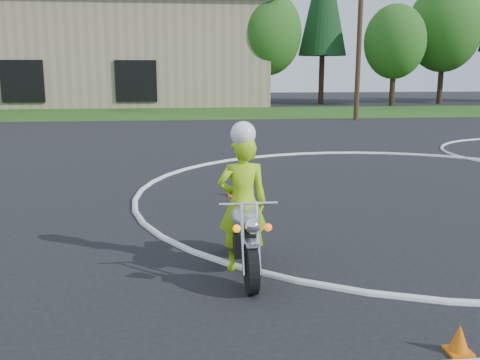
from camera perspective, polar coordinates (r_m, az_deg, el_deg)
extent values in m
plane|color=black|center=(10.17, 23.49, -5.13)|extent=(120.00, 120.00, 0.00)
cube|color=#1E4714|center=(35.85, 1.46, 7.21)|extent=(120.00, 10.00, 0.02)
torus|color=silver|center=(12.75, 16.81, -1.35)|extent=(12.12, 12.12, 0.12)
cylinder|color=black|center=(6.78, 1.21, -9.45)|extent=(0.13, 0.65, 0.64)
cylinder|color=black|center=(8.19, -0.33, -5.70)|extent=(0.13, 0.65, 0.64)
cube|color=black|center=(7.50, 0.31, -6.49)|extent=(0.31, 0.59, 0.32)
ellipsoid|color=#B8B7BC|center=(7.17, 0.54, -3.92)|extent=(0.39, 0.69, 0.30)
cube|color=black|center=(7.70, 0.00, -3.17)|extent=(0.29, 0.65, 0.11)
cylinder|color=silver|center=(6.72, 0.30, -6.24)|extent=(0.05, 0.39, 0.86)
cylinder|color=white|center=(6.75, 1.94, -6.17)|extent=(0.05, 0.39, 0.86)
cube|color=white|center=(6.64, 1.25, -6.75)|extent=(0.15, 0.24, 0.05)
cylinder|color=white|center=(6.80, 0.91, -2.55)|extent=(0.75, 0.05, 0.04)
sphere|color=white|center=(6.49, 1.37, -4.92)|extent=(0.19, 0.19, 0.19)
sphere|color=orange|center=(6.49, -0.35, -5.20)|extent=(0.10, 0.10, 0.10)
sphere|color=#FF530C|center=(6.55, 3.02, -5.07)|extent=(0.10, 0.10, 0.10)
cylinder|color=silver|center=(7.96, 1.14, -6.22)|extent=(0.09, 0.86, 0.09)
imported|color=#9CD516|center=(7.40, 0.28, -2.54)|extent=(0.70, 0.46, 1.90)
sphere|color=white|center=(7.17, 0.34, 4.94)|extent=(0.34, 0.34, 0.34)
cone|color=#DE5D0B|center=(11.95, -0.70, -1.00)|extent=(0.22, 0.22, 0.30)
cube|color=#DE5D0B|center=(11.98, -0.70, -1.63)|extent=(0.24, 0.24, 0.03)
cone|color=#DE5D0B|center=(5.93, 22.36, -15.41)|extent=(0.22, 0.22, 0.30)
cube|color=#DE5D0B|center=(5.99, 22.25, -16.56)|extent=(0.24, 0.24, 0.03)
cube|color=tan|center=(50.11, -22.16, 12.19)|extent=(40.00, 16.00, 8.00)
cube|color=#4C4C51|center=(50.38, -22.54, 16.90)|extent=(41.00, 17.00, 0.30)
cube|color=black|center=(41.76, -22.20, 9.72)|extent=(3.00, 0.16, 3.00)
cube|color=black|center=(40.40, -11.03, 10.32)|extent=(3.00, 0.16, 3.00)
cylinder|color=#382619|center=(42.98, 2.82, 10.08)|extent=(0.44, 0.44, 3.24)
ellipsoid|color=#1E5116|center=(43.06, 2.88, 15.35)|extent=(5.40, 5.40, 6.48)
cylinder|color=#382619|center=(46.00, 8.67, 10.51)|extent=(0.44, 0.44, 3.96)
cylinder|color=#382619|center=(44.78, 15.94, 9.48)|extent=(0.44, 0.44, 2.88)
ellipsoid|color=#1E5116|center=(44.81, 16.20, 13.98)|extent=(4.80, 4.80, 5.76)
cylinder|color=#382619|center=(48.67, 20.59, 9.75)|extent=(0.44, 0.44, 3.60)
ellipsoid|color=#1E5116|center=(48.79, 20.96, 14.91)|extent=(6.00, 6.00, 7.20)
cylinder|color=#382619|center=(43.51, -2.68, 9.86)|extent=(0.44, 0.44, 2.88)
ellipsoid|color=#1E5116|center=(43.55, -2.73, 14.49)|extent=(4.80, 4.80, 5.76)
cylinder|color=#473321|center=(31.14, 12.65, 15.47)|extent=(0.28, 0.28, 10.00)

